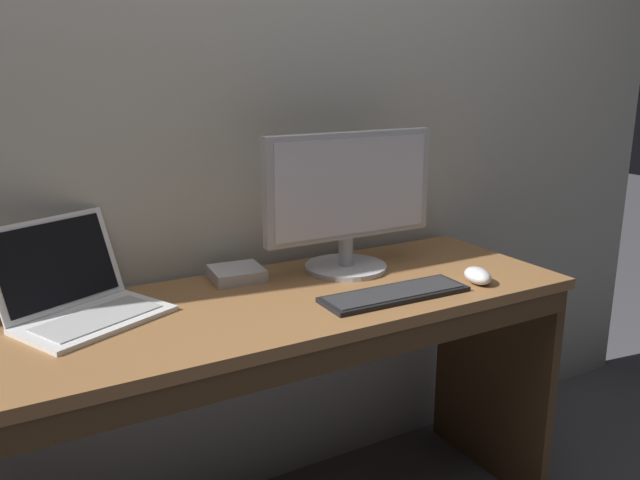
{
  "coord_description": "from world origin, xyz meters",
  "views": [
    {
      "loc": [
        -0.73,
        -1.45,
        1.35
      ],
      "look_at": [
        0.1,
        0.0,
        0.91
      ],
      "focal_mm": 36.45,
      "sensor_mm": 36.0,
      "label": 1
    }
  ],
  "objects_px": {
    "laptop_white": "(79,296)",
    "computer_mouse": "(478,276)",
    "wired_keyboard": "(395,294)",
    "external_drive_box": "(237,273)",
    "external_monitor": "(349,198)"
  },
  "relations": [
    {
      "from": "wired_keyboard",
      "to": "external_drive_box",
      "type": "bearing_deg",
      "value": 131.69
    },
    {
      "from": "laptop_white",
      "to": "wired_keyboard",
      "type": "relative_size",
      "value": 1.03
    },
    {
      "from": "laptop_white",
      "to": "computer_mouse",
      "type": "height_order",
      "value": "laptop_white"
    },
    {
      "from": "wired_keyboard",
      "to": "external_drive_box",
      "type": "distance_m",
      "value": 0.46
    },
    {
      "from": "computer_mouse",
      "to": "external_drive_box",
      "type": "distance_m",
      "value": 0.68
    },
    {
      "from": "wired_keyboard",
      "to": "external_drive_box",
      "type": "xyz_separation_m",
      "value": [
        -0.3,
        0.34,
        0.01
      ]
    },
    {
      "from": "external_monitor",
      "to": "wired_keyboard",
      "type": "relative_size",
      "value": 1.32
    },
    {
      "from": "external_monitor",
      "to": "computer_mouse",
      "type": "distance_m",
      "value": 0.42
    },
    {
      "from": "external_monitor",
      "to": "laptop_white",
      "type": "bearing_deg",
      "value": 178.89
    },
    {
      "from": "laptop_white",
      "to": "wired_keyboard",
      "type": "bearing_deg",
      "value": -19.5
    },
    {
      "from": "external_drive_box",
      "to": "computer_mouse",
      "type": "bearing_deg",
      "value": -32.7
    },
    {
      "from": "laptop_white",
      "to": "external_drive_box",
      "type": "distance_m",
      "value": 0.45
    },
    {
      "from": "wired_keyboard",
      "to": "external_drive_box",
      "type": "height_order",
      "value": "external_drive_box"
    },
    {
      "from": "external_monitor",
      "to": "computer_mouse",
      "type": "xyz_separation_m",
      "value": [
        0.25,
        -0.27,
        -0.2
      ]
    },
    {
      "from": "laptop_white",
      "to": "external_drive_box",
      "type": "relative_size",
      "value": 2.95
    }
  ]
}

